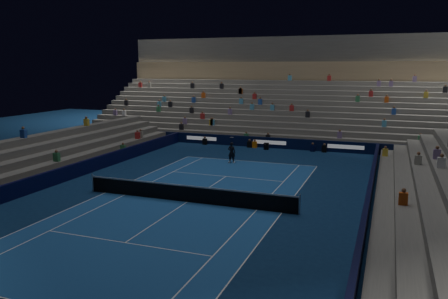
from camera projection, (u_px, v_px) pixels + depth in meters
ground at (187, 202)px, 25.35m from camera, size 90.00×90.00×0.00m
court_surface at (187, 202)px, 25.35m from camera, size 10.97×23.77×0.01m
sponsor_barrier_far at (270, 143)px, 42.31m from camera, size 44.00×0.25×1.00m
sponsor_barrier_east at (366, 213)px, 21.94m from camera, size 0.25×37.00×1.00m
sponsor_barrier_west at (50, 179)px, 28.58m from camera, size 0.25×37.00×1.00m
grandstand_main at (291, 105)px, 50.46m from camera, size 44.00×15.20×11.20m
grandstand_east at (445, 212)px, 20.68m from camera, size 5.00×37.00×2.50m
grandstand_west at (8, 168)px, 29.69m from camera, size 5.00×37.00×2.50m
tennis_net at (187, 193)px, 25.26m from camera, size 12.90×0.10×1.10m
tennis_player at (232, 152)px, 35.57m from camera, size 0.62×0.41×1.70m
broadcast_camera at (266, 146)px, 41.53m from camera, size 0.53×0.94×0.60m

